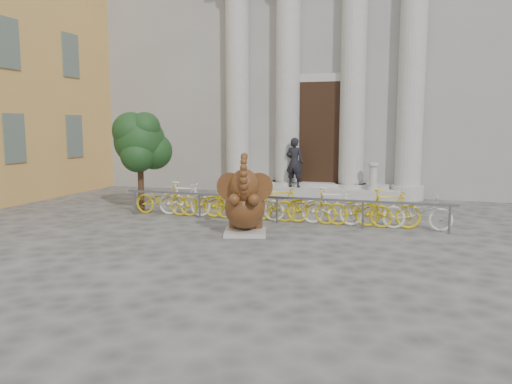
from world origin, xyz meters
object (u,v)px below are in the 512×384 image
(elephant_statue, at_px, (245,205))
(tree, at_px, (140,143))
(bike_rack, at_px, (279,203))
(pedestrian, at_px, (294,162))

(elephant_statue, height_order, tree, tree)
(bike_rack, distance_m, pedestrian, 4.86)
(bike_rack, distance_m, tree, 4.72)
(elephant_statue, bearing_deg, bike_rack, 63.02)
(elephant_statue, xyz_separation_m, tree, (-4.09, 2.16, 1.38))
(elephant_statue, distance_m, tree, 4.82)
(elephant_statue, relative_size, bike_rack, 0.22)
(tree, relative_size, pedestrian, 1.66)
(elephant_statue, xyz_separation_m, bike_rack, (0.35, 1.88, -0.22))
(tree, bearing_deg, elephant_statue, -27.89)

